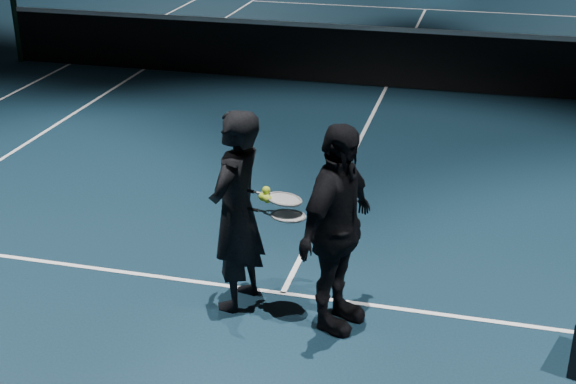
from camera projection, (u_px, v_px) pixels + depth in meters
The scene contains 10 objects.
floor at pixel (386, 87), 12.54m from camera, with size 36.00×36.00×0.00m, color black.
court_lines at pixel (386, 87), 12.54m from camera, with size 10.98×23.78×0.01m, color white, non-canonical shape.
net_post_left at pixel (17, 30), 13.77m from camera, with size 0.10×0.10×1.10m, color black.
net_mesh at pixel (388, 59), 12.36m from camera, with size 12.80×0.02×0.86m, color black.
net_tape at pixel (389, 29), 12.17m from camera, with size 12.80×0.03×0.07m, color white.
player_a at pixel (236, 211), 6.41m from camera, with size 0.62×0.41×1.69m, color black.
player_b at pixel (337, 229), 6.11m from camera, with size 0.99×0.41×1.69m, color black.
racket_lower at pixel (288, 216), 6.23m from camera, with size 0.68×0.22×0.03m, color black, non-canonical shape.
racket_upper at pixel (284, 199), 6.24m from camera, with size 0.68×0.22×0.03m, color black, non-canonical shape.
tennis_balls at pixel (265, 196), 6.25m from camera, with size 0.12×0.10×0.12m, color yellow, non-canonical shape.
Camera 1 is at (1.51, -12.13, 3.58)m, focal length 50.00 mm.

